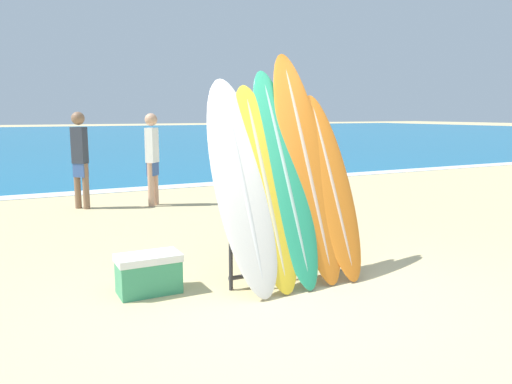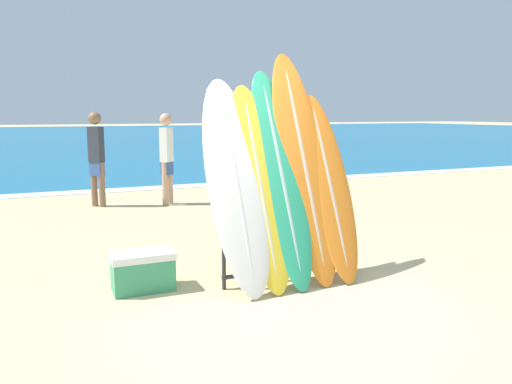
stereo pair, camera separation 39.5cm
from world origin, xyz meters
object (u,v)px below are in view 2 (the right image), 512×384
object	(u,v)px
surfboard_slot_1	(259,184)
cooler_box	(143,271)
person_near_water	(97,155)
person_mid_beach	(253,170)
surfboard_slot_3	(303,164)
surfboard_slot_0	(236,182)
person_far_left	(167,155)
surfboard_rack	(286,240)
surfboard_slot_4	(329,185)
surfboard_slot_2	(280,174)

from	to	relation	value
surfboard_slot_1	cooler_box	distance (m)	1.43
person_near_water	person_mid_beach	distance (m)	3.26
cooler_box	surfboard_slot_3	bearing A→B (deg)	-4.57
surfboard_slot_0	cooler_box	size ratio (longest dim) A/B	3.46
person_far_left	person_near_water	bearing A→B (deg)	119.81
person_mid_beach	person_far_left	world-z (taller)	person_far_left
surfboard_slot_0	surfboard_slot_1	distance (m)	0.25
surfboard_rack	person_near_water	size ratio (longest dim) A/B	0.80
surfboard_slot_1	person_far_left	xyz separation A→B (m)	(0.16, 4.76, -0.08)
surfboard_slot_3	cooler_box	size ratio (longest dim) A/B	3.96
surfboard_rack	surfboard_slot_1	world-z (taller)	surfboard_slot_1
surfboard_slot_4	person_mid_beach	bearing A→B (deg)	85.57
surfboard_rack	cooler_box	world-z (taller)	surfboard_rack
surfboard_rack	person_far_left	world-z (taller)	person_far_left
surfboard_slot_2	cooler_box	xyz separation A→B (m)	(-1.41, 0.17, -0.91)
surfboard_slot_1	person_mid_beach	size ratio (longest dim) A/B	1.31
person_far_left	surfboard_slot_2	bearing A→B (deg)	-135.79
surfboard_slot_3	surfboard_slot_4	world-z (taller)	surfboard_slot_3
surfboard_slot_0	person_near_water	bearing A→B (deg)	99.47
surfboard_slot_1	surfboard_slot_4	distance (m)	0.80
surfboard_slot_1	person_far_left	distance (m)	4.76
surfboard_slot_0	surfboard_slot_3	xyz separation A→B (m)	(0.79, 0.07, 0.15)
surfboard_slot_0	person_far_left	size ratio (longest dim) A/B	1.22
surfboard_slot_2	surfboard_slot_4	size ratio (longest dim) A/B	1.14
surfboard_rack	surfboard_slot_2	world-z (taller)	surfboard_slot_2
person_far_left	surfboard_slot_4	bearing A→B (deg)	-129.34
surfboard_slot_3	surfboard_slot_0	bearing A→B (deg)	-175.28
surfboard_slot_2	surfboard_slot_4	world-z (taller)	surfboard_slot_2
surfboard_rack	person_far_left	xyz separation A→B (m)	(-0.12, 4.84, 0.51)
surfboard_slot_1	surfboard_slot_3	size ratio (longest dim) A/B	0.85
surfboard_rack	cooler_box	distance (m)	1.47
surfboard_slot_0	surfboard_slot_4	distance (m)	1.05
surfboard_rack	person_mid_beach	world-z (taller)	person_mid_beach
surfboard_slot_0	surfboard_slot_4	bearing A→B (deg)	-2.04
surfboard_slot_3	surfboard_slot_4	size ratio (longest dim) A/B	1.24
surfboard_slot_0	surfboard_slot_1	world-z (taller)	surfboard_slot_0
surfboard_slot_2	person_far_left	size ratio (longest dim) A/B	1.28
surfboard_rack	surfboard_slot_2	distance (m)	0.68
cooler_box	surfboard_slot_0	bearing A→B (deg)	-12.53
surfboard_rack	cooler_box	bearing A→B (deg)	168.28
surfboard_rack	person_mid_beach	bearing A→B (deg)	74.54
person_far_left	cooler_box	distance (m)	4.79
surfboard_rack	person_far_left	distance (m)	4.87
surfboard_slot_4	surfboard_slot_0	bearing A→B (deg)	177.96
person_near_water	person_far_left	bearing A→B (deg)	-147.95
surfboard_slot_2	cooler_box	world-z (taller)	surfboard_slot_2
person_mid_beach	surfboard_slot_0	bearing A→B (deg)	176.81
person_mid_beach	surfboard_slot_1	bearing A→B (deg)	-178.43
surfboard_slot_2	person_mid_beach	distance (m)	2.63
surfboard_slot_2	person_near_water	size ratio (longest dim) A/B	1.26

